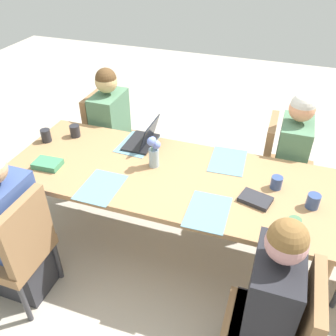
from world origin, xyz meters
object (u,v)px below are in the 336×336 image
Objects in this scene: chair_far_right_near at (108,133)px; laptop_far_right_near at (143,139)px; person_far_right_near at (112,135)px; person_near_left_near at (13,234)px; chair_near_left_mid at (279,329)px; person_far_left_far at (288,166)px; chair_near_left_near at (18,246)px; coffee_mug_centre_left at (294,225)px; person_near_left_mid at (267,312)px; coffee_mug_near_left at (46,136)px; book_red_cover at (255,199)px; flower_vase at (154,151)px; coffee_mug_near_right at (313,201)px; book_blue_cover at (48,164)px; coffee_mug_far_left at (276,183)px; coffee_mug_centre_right at (75,131)px; dining_table at (168,181)px; chair_far_left_far at (279,164)px.

laptop_far_right_near is (0.58, -0.45, 0.29)m from chair_far_right_near.
person_near_left_near is at bearing -91.30° from person_far_right_near.
chair_near_left_mid is 1.52m from person_far_left_far.
chair_near_left_near is 1.77m from coffee_mug_centre_left.
chair_near_left_near is at bearing -178.83° from person_near_left_mid.
person_far_right_near is 0.69m from laptop_far_right_near.
coffee_mug_near_left is 1.76m from book_red_cover.
flower_vase is 2.61× the size of coffee_mug_centre_left.
chair_far_right_near is at bearing 91.64° from person_near_left_near.
person_far_right_near is 1.99m from coffee_mug_near_right.
coffee_mug_near_left is 0.53× the size of book_red_cover.
person_near_left_mid reaches higher than laptop_far_right_near.
coffee_mug_centre_left is at bearing 81.91° from person_near_left_mid.
person_near_left_mid is 1.81m from book_blue_cover.
person_near_left_mid is 1.00× the size of person_far_left_far.
chair_near_left_near is 0.75× the size of person_near_left_mid.
book_red_cover is (1.47, -0.81, 0.24)m from person_far_right_near.
book_blue_cover is (-0.02, 0.50, 0.24)m from person_near_left_near.
flower_vase is 0.89m from coffee_mug_far_left.
chair_near_left_mid is 8.94× the size of coffee_mug_centre_right.
chair_near_left_near is at bearing -70.27° from coffee_mug_near_left.
coffee_mug_near_left is at bearing -164.09° from laptop_far_right_near.
person_near_left_mid is 0.71m from book_red_cover.
dining_table is 1.13m from person_near_left_near.
chair_near_left_mid is 0.75× the size of person_near_left_mid.
chair_far_left_far and chair_far_right_near have the same top height.
coffee_mug_near_right is at bearing -2.31° from dining_table.
book_blue_cover is (-1.72, -0.92, 0.24)m from person_far_left_far.
chair_near_left_mid is (1.69, -0.03, 0.00)m from chair_near_left_near.
person_near_left_mid is 5.97× the size of book_blue_cover.
coffee_mug_near_right is 1.93m from coffee_mug_centre_right.
dining_table is at bearing 177.69° from coffee_mug_near_right.
laptop_far_right_near is (0.54, 1.03, 0.27)m from person_near_left_near.
person_far_left_far is (0.07, -0.06, 0.03)m from chair_far_left_far.
chair_near_left_near reaches higher than coffee_mug_near_left.
chair_far_right_near is at bearing 88.53° from coffee_mug_centre_right.
chair_near_left_near reaches higher than book_blue_cover.
flower_vase is 0.34m from laptop_far_right_near.
coffee_mug_near_right is (1.82, -0.75, 0.27)m from person_far_right_near.
laptop_far_right_near is at bearing 40.58° from book_blue_cover.
person_far_left_far is at bearing 92.22° from chair_near_left_mid.
person_far_right_near is 11.21× the size of coffee_mug_near_left.
person_near_left_mid is 3.73× the size of laptop_far_right_near.
person_far_left_far is (1.71, 1.43, 0.00)m from person_near_left_near.
person_near_left_mid is 1.52m from chair_far_left_far.
coffee_mug_centre_right is (-1.76, -0.47, 0.27)m from person_far_left_far.
coffee_mug_near_left is (-2.00, 0.90, 0.30)m from chair_near_left_mid.
book_blue_cover reaches higher than dining_table.
dining_table is 2.01× the size of person_near_left_mid.
coffee_mug_near_right reaches higher than coffee_mug_far_left.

